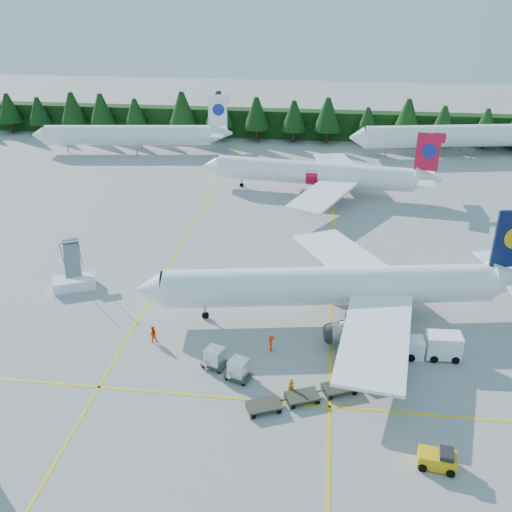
# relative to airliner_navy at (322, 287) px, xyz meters

# --- Properties ---
(ground) EXTENTS (320.00, 320.00, 0.00)m
(ground) POSITION_rel_airliner_navy_xyz_m (-4.90, -8.18, -3.48)
(ground) COLOR #A09F9A
(ground) RESTS_ON ground
(taxi_stripe_a) EXTENTS (0.25, 120.00, 0.01)m
(taxi_stripe_a) POSITION_rel_airliner_navy_xyz_m (-18.90, 11.82, -3.48)
(taxi_stripe_a) COLOR yellow
(taxi_stripe_a) RESTS_ON ground
(taxi_stripe_b) EXTENTS (0.25, 120.00, 0.01)m
(taxi_stripe_b) POSITION_rel_airliner_navy_xyz_m (1.10, 11.82, -3.48)
(taxi_stripe_b) COLOR yellow
(taxi_stripe_b) RESTS_ON ground
(taxi_stripe_cross) EXTENTS (80.00, 0.25, 0.01)m
(taxi_stripe_cross) POSITION_rel_airliner_navy_xyz_m (-4.90, -14.18, -3.48)
(taxi_stripe_cross) COLOR yellow
(taxi_stripe_cross) RESTS_ON ground
(treeline_hedge) EXTENTS (220.00, 4.00, 6.00)m
(treeline_hedge) POSITION_rel_airliner_navy_xyz_m (-4.90, 73.82, -0.48)
(treeline_hedge) COLOR black
(treeline_hedge) RESTS_ON ground
(airliner_navy) EXTENTS (39.58, 32.31, 11.58)m
(airliner_navy) POSITION_rel_airliner_navy_xyz_m (0.00, 0.00, 0.00)
(airliner_navy) COLOR white
(airliner_navy) RESTS_ON ground
(airliner_red) EXTENTS (37.81, 30.96, 11.01)m
(airliner_red) POSITION_rel_airliner_navy_xyz_m (-2.89, 38.18, -0.17)
(airliner_red) COLOR white
(airliner_red) RESTS_ON ground
(airliner_far_left) EXTENTS (39.26, 8.37, 11.44)m
(airliner_far_left) POSITION_rel_airliner_navy_xyz_m (-41.20, 57.75, 0.11)
(airliner_far_left) COLOR white
(airliner_far_left) RESTS_ON ground
(airliner_far_right) EXTENTS (43.40, 11.68, 12.72)m
(airliner_far_right) POSITION_rel_airliner_navy_xyz_m (23.94, 63.59, 0.51)
(airliner_far_right) COLOR white
(airliner_far_right) RESTS_ON ground
(airstairs) EXTENTS (5.62, 7.14, 4.20)m
(airstairs) POSITION_rel_airliner_navy_xyz_m (-28.29, 2.79, -2.57)
(airstairs) COLOR white
(airstairs) RESTS_ON ground
(service_truck) EXTENTS (5.20, 2.09, 2.47)m
(service_truck) POSITION_rel_airliner_navy_xyz_m (10.49, -5.95, -2.26)
(service_truck) COLOR white
(service_truck) RESTS_ON ground
(baggage_tug) EXTENTS (2.90, 1.82, 1.46)m
(baggage_tug) POSITION_rel_airliner_navy_xyz_m (8.93, -19.67, -2.77)
(baggage_tug) COLOR #ECAE0D
(baggage_tug) RESTS_ON ground
(dolly_train) EXTENTS (12.45, 7.30, 0.16)m
(dolly_train) POSITION_rel_airliner_navy_xyz_m (0.33, -12.94, -2.96)
(dolly_train) COLOR #323627
(dolly_train) RESTS_ON ground
(uld_pair) EXTENTS (5.01, 3.75, 1.67)m
(uld_pair) POSITION_rel_airliner_navy_xyz_m (-8.18, -10.79, -2.36)
(uld_pair) COLOR #323627
(uld_pair) RESTS_ON ground
(crew_a) EXTENTS (0.62, 0.47, 1.56)m
(crew_a) POSITION_rel_airliner_navy_xyz_m (-2.22, -12.97, -2.70)
(crew_a) COLOR #DF6704
(crew_a) RESTS_ON ground
(crew_b) EXTENTS (1.03, 0.94, 1.71)m
(crew_b) POSITION_rel_airliner_navy_xyz_m (-16.16, -6.85, -2.62)
(crew_b) COLOR #E93D04
(crew_b) RESTS_ON ground
(crew_c) EXTENTS (0.53, 0.73, 1.64)m
(crew_c) POSITION_rel_airliner_navy_xyz_m (-4.54, -6.93, -2.66)
(crew_c) COLOR #FF3705
(crew_c) RESTS_ON ground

